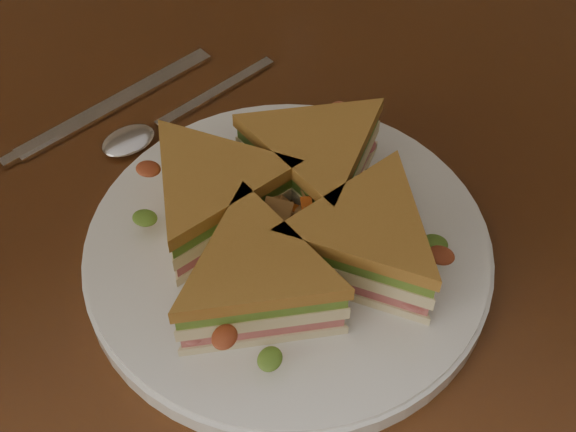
{
  "coord_description": "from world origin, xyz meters",
  "views": [
    {
      "loc": [
        -0.22,
        -0.34,
        1.24
      ],
      "look_at": [
        -0.01,
        -0.06,
        0.8
      ],
      "focal_mm": 50.0,
      "sensor_mm": 36.0,
      "label": 1
    }
  ],
  "objects_px": {
    "table": "(253,279)",
    "spoon": "(151,129)",
    "plate": "(288,251)",
    "knife": "(104,111)",
    "sandwich_wedges": "(288,220)"
  },
  "relations": [
    {
      "from": "spoon",
      "to": "plate",
      "type": "bearing_deg",
      "value": -90.8
    },
    {
      "from": "sandwich_wedges",
      "to": "knife",
      "type": "distance_m",
      "value": 0.23
    },
    {
      "from": "table",
      "to": "knife",
      "type": "bearing_deg",
      "value": 102.41
    },
    {
      "from": "knife",
      "to": "sandwich_wedges",
      "type": "bearing_deg",
      "value": -86.31
    },
    {
      "from": "plate",
      "to": "sandwich_wedges",
      "type": "bearing_deg",
      "value": 180.0
    },
    {
      "from": "knife",
      "to": "spoon",
      "type": "bearing_deg",
      "value": -71.57
    },
    {
      "from": "table",
      "to": "spoon",
      "type": "height_order",
      "value": "spoon"
    },
    {
      "from": "sandwich_wedges",
      "to": "plate",
      "type": "bearing_deg",
      "value": 0.0
    },
    {
      "from": "table",
      "to": "sandwich_wedges",
      "type": "distance_m",
      "value": 0.16
    },
    {
      "from": "sandwich_wedges",
      "to": "spoon",
      "type": "bearing_deg",
      "value": 93.85
    },
    {
      "from": "spoon",
      "to": "knife",
      "type": "relative_size",
      "value": 0.85
    },
    {
      "from": "table",
      "to": "plate",
      "type": "distance_m",
      "value": 0.12
    },
    {
      "from": "sandwich_wedges",
      "to": "spoon",
      "type": "height_order",
      "value": "sandwich_wedges"
    },
    {
      "from": "table",
      "to": "knife",
      "type": "relative_size",
      "value": 5.57
    },
    {
      "from": "table",
      "to": "knife",
      "type": "xyz_separation_m",
      "value": [
        -0.04,
        0.17,
        0.1
      ]
    }
  ]
}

